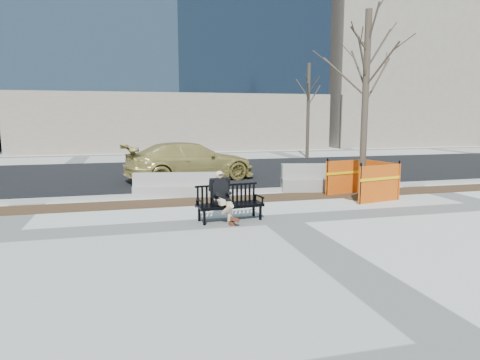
% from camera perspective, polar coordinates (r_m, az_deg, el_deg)
% --- Properties ---
extents(ground, '(120.00, 120.00, 0.00)m').
position_cam_1_polar(ground, '(10.33, 5.15, -5.19)').
color(ground, beige).
rests_on(ground, ground).
extents(mulch_strip, '(40.00, 1.20, 0.02)m').
position_cam_1_polar(mulch_strip, '(12.75, 1.22, -2.51)').
color(mulch_strip, '#47301C').
rests_on(mulch_strip, ground).
extents(asphalt_street, '(60.00, 10.40, 0.01)m').
position_cam_1_polar(asphalt_street, '(18.72, -3.93, 1.00)').
color(asphalt_street, black).
rests_on(asphalt_street, ground).
extents(curb, '(60.00, 0.25, 0.12)m').
position_cam_1_polar(curb, '(13.64, 0.14, -1.54)').
color(curb, '#9E9B93').
rests_on(curb, ground).
extents(building_right, '(20.00, 12.00, 25.00)m').
position_cam_1_polar(building_right, '(44.75, 22.06, 20.89)').
color(building_right, gray).
rests_on(building_right, ground).
extents(bench, '(1.65, 0.76, 0.85)m').
position_cam_1_polar(bench, '(10.16, -1.34, -5.39)').
color(bench, black).
rests_on(bench, ground).
extents(seated_man, '(0.60, 0.89, 1.17)m').
position_cam_1_polar(seated_man, '(10.13, -2.55, -5.44)').
color(seated_man, black).
rests_on(seated_man, ground).
extents(tree_fence, '(2.78, 2.78, 5.82)m').
position_cam_1_polar(tree_fence, '(13.44, 15.78, -2.28)').
color(tree_fence, '#FF5913').
rests_on(tree_fence, ground).
extents(sedan, '(5.30, 3.00, 1.45)m').
position_cam_1_polar(sedan, '(16.64, -6.53, 0.01)').
color(sedan, '#A9964A').
rests_on(sedan, ground).
extents(jersey_barrier_left, '(2.63, 0.96, 0.74)m').
position_cam_1_polar(jersey_barrier_left, '(13.27, -8.43, -2.19)').
color(jersey_barrier_left, '#9C9992').
rests_on(jersey_barrier_left, ground).
extents(jersey_barrier_right, '(3.24, 1.26, 0.91)m').
position_cam_1_polar(jersey_barrier_right, '(14.37, 11.82, -1.45)').
color(jersey_barrier_right, gray).
rests_on(jersey_barrier_right, ground).
extents(far_tree_right, '(2.42, 2.42, 5.90)m').
position_cam_1_polar(far_tree_right, '(25.86, 8.89, 2.98)').
color(far_tree_right, '#3F3629').
rests_on(far_tree_right, ground).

